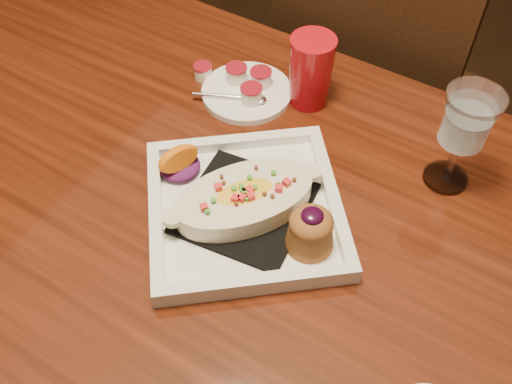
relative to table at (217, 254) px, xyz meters
The scene contains 7 objects.
table is the anchor object (origin of this frame).
chair_far 0.65m from the table, 90.00° to the left, with size 0.42×0.42×0.93m.
plate 0.13m from the table, 33.84° to the left, with size 0.39×0.39×0.08m.
goblet 0.42m from the table, 43.91° to the left, with size 0.08×0.08×0.17m.
saucer 0.30m from the table, 112.62° to the left, with size 0.16×0.16×0.11m.
creamer_loose 0.34m from the table, 128.13° to the left, with size 0.03×0.03×0.03m.
red_tumbler 0.34m from the table, 91.13° to the left, with size 0.08×0.08×0.13m, color red.
Camera 1 is at (0.32, -0.39, 1.42)m, focal length 40.00 mm.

